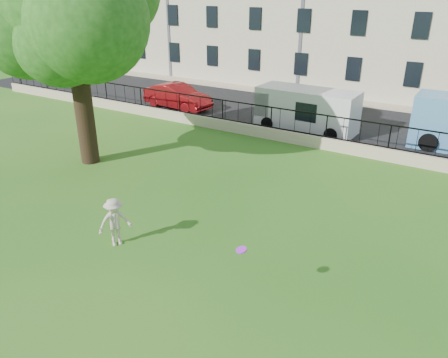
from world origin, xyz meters
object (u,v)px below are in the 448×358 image
Objects in this scene: man at (115,222)px; red_sedan at (177,96)px; tree at (69,2)px; frisbee at (241,250)px; white_van at (307,110)px.

red_sedan is (-8.50, 14.31, -0.00)m from man.
tree reaches higher than frisbee.
white_van reaches higher than red_sedan.
tree reaches higher than red_sedan.
white_van is (9.00, 0.00, 0.36)m from red_sedan.
man is 16.64m from red_sedan.
man is 4.78m from frisbee.
white_van is at bearing 105.93° from frisbee.
frisbee is at bearing -24.53° from tree.
white_van is at bearing 55.14° from tree.
frisbee is 15.29m from white_van.
red_sedan is at bearing 62.31° from man.
frisbee is at bearing -72.57° from white_van.
man is at bearing 175.28° from frisbee.
tree is at bearing 85.22° from man.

